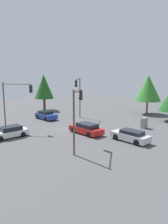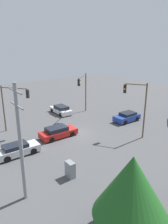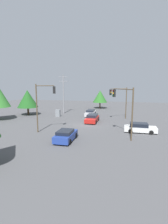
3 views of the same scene
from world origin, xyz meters
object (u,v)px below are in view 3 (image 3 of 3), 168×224
object	(u,v)px
electrical_cabinet	(58,113)
traffic_signal_aux	(124,103)
traffic_signal_cross	(120,98)
traffic_signal_main	(43,100)
sedan_blue	(66,135)
sedan_red	(92,118)
sedan_white	(140,128)
sedan_silver	(90,113)

from	to	relation	value
electrical_cabinet	traffic_signal_aux	bearing A→B (deg)	139.99
traffic_signal_cross	traffic_signal_aux	world-z (taller)	traffic_signal_aux
traffic_signal_main	sedan_blue	bearing A→B (deg)	-70.87
sedan_red	sedan_white	bearing A→B (deg)	147.09
sedan_blue	traffic_signal_main	size ratio (longest dim) A/B	0.59
sedan_blue	sedan_white	xyz separation A→B (m)	(-9.25, -6.14, -0.03)
traffic_signal_main	traffic_signal_aux	distance (m)	11.42
sedan_red	sedan_blue	world-z (taller)	sedan_red
sedan_white	traffic_signal_main	size ratio (longest dim) A/B	0.65
traffic_signal_aux	electrical_cabinet	distance (m)	18.49
traffic_signal_main	sedan_red	bearing A→B (deg)	20.43
sedan_blue	traffic_signal_cross	distance (m)	16.63
sedan_white	traffic_signal_cross	size ratio (longest dim) A/B	0.73
sedan_white	sedan_red	bearing A→B (deg)	-122.91
sedan_white	traffic_signal_aux	distance (m)	5.40
sedan_red	traffic_signal_aux	world-z (taller)	traffic_signal_aux
sedan_blue	traffic_signal_main	distance (m)	6.87
traffic_signal_main	traffic_signal_aux	size ratio (longest dim) A/B	1.06
sedan_silver	traffic_signal_aux	world-z (taller)	traffic_signal_aux
sedan_silver	sedan_blue	bearing A→B (deg)	90.97
sedan_white	sedan_silver	bearing A→B (deg)	-139.17
sedan_white	traffic_signal_main	distance (m)	14.58
traffic_signal_main	traffic_signal_cross	size ratio (longest dim) A/B	1.11
sedan_red	traffic_signal_main	distance (m)	10.59
sedan_red	sedan_blue	distance (m)	11.41
sedan_silver	sedan_red	size ratio (longest dim) A/B	0.97
sedan_red	traffic_signal_cross	xyz separation A→B (m)	(-4.80, -3.73, 3.61)
sedan_red	traffic_signal_aux	bearing A→B (deg)	124.96
sedan_red	traffic_signal_cross	world-z (taller)	traffic_signal_cross
sedan_blue	electrical_cabinet	world-z (taller)	electrical_cabinet
traffic_signal_cross	traffic_signal_aux	distance (m)	11.97
traffic_signal_cross	sedan_silver	bearing A→B (deg)	-56.25
sedan_silver	sedan_blue	world-z (taller)	sedan_blue
sedan_silver	traffic_signal_aux	bearing A→B (deg)	117.24
sedan_silver	sedan_blue	size ratio (longest dim) A/B	1.11
traffic_signal_main	traffic_signal_aux	world-z (taller)	traffic_signal_main
sedan_red	electrical_cabinet	bearing A→B (deg)	-22.96
traffic_signal_cross	electrical_cabinet	world-z (taller)	traffic_signal_cross
traffic_signal_cross	sedan_white	bearing A→B (deg)	72.11
sedan_silver	sedan_red	distance (m)	6.02
sedan_blue	sedan_white	world-z (taller)	sedan_blue
sedan_red	sedan_white	world-z (taller)	sedan_red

